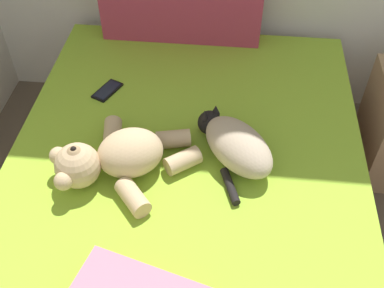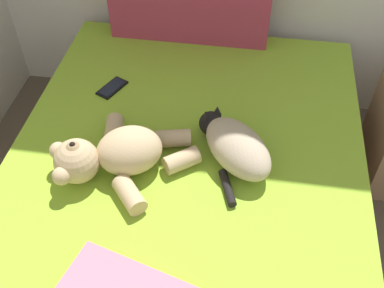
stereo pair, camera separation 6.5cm
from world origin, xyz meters
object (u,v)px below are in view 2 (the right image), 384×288
(bed, at_px, (185,202))
(teddy_bear, at_px, (115,155))
(cell_phone, at_px, (112,88))
(cat, at_px, (235,146))

(bed, bearing_deg, teddy_bear, -164.35)
(bed, xyz_separation_m, cell_phone, (-0.40, 0.40, 0.26))
(bed, distance_m, teddy_bear, 0.42)
(cell_phone, bearing_deg, teddy_bear, -72.14)
(bed, bearing_deg, cat, 15.10)
(teddy_bear, relative_size, cell_phone, 3.43)
(cat, relative_size, cell_phone, 2.60)
(cat, height_order, teddy_bear, teddy_bear)
(teddy_bear, bearing_deg, cell_phone, 107.86)
(cat, bearing_deg, bed, -164.90)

